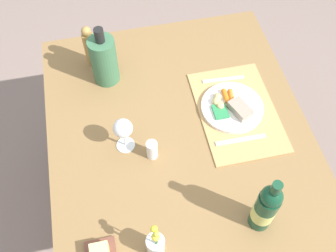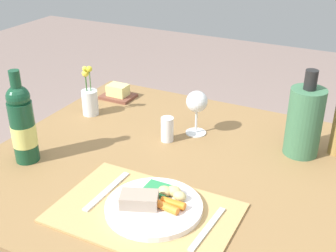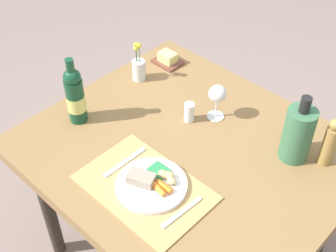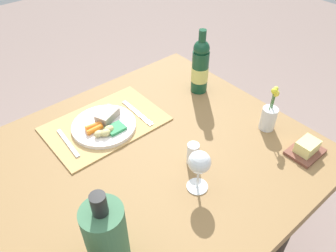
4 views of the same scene
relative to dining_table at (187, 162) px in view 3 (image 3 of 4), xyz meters
name	(u,v)px [view 3 (image 3 of 4)]	position (x,y,z in m)	size (l,w,h in m)	color
dining_table	(187,162)	(0.00, 0.00, 0.00)	(1.17, 1.02, 0.75)	olive
placemat	(145,187)	(0.02, -0.25, 0.08)	(0.46, 0.31, 0.01)	tan
dinner_plate	(152,183)	(0.04, -0.23, 0.10)	(0.25, 0.25, 0.05)	white
fork	(125,162)	(-0.11, -0.22, 0.09)	(0.02, 0.20, 0.01)	silver
knife	(182,212)	(0.19, -0.24, 0.09)	(0.02, 0.18, 0.01)	silver
pepper_mill	(329,143)	(0.41, 0.29, 0.18)	(0.05, 0.05, 0.21)	#A98143
butter_dish	(168,59)	(-0.45, 0.36, 0.10)	(0.13, 0.10, 0.06)	brown
flower_vase	(139,68)	(-0.46, 0.18, 0.14)	(0.06, 0.06, 0.19)	silver
wine_bottle	(75,96)	(-0.43, -0.18, 0.20)	(0.07, 0.07, 0.29)	#15442A
salt_shaker	(189,112)	(-0.10, 0.12, 0.12)	(0.04, 0.04, 0.08)	white
wine_glass	(217,95)	(-0.04, 0.22, 0.19)	(0.07, 0.07, 0.16)	white
cooler_bottle	(298,134)	(0.31, 0.24, 0.19)	(0.11, 0.11, 0.28)	#3D6E4B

